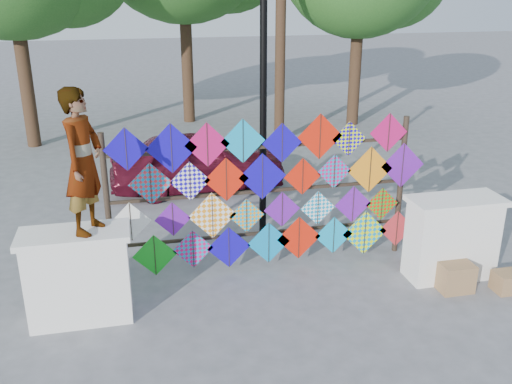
% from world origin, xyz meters
% --- Properties ---
extents(ground, '(80.00, 80.00, 0.00)m').
position_xyz_m(ground, '(0.00, 0.00, 0.00)').
color(ground, gray).
rests_on(ground, ground).
extents(parapet_left, '(1.40, 0.65, 1.28)m').
position_xyz_m(parapet_left, '(-2.70, -0.20, 0.65)').
color(parapet_left, white).
rests_on(parapet_left, ground).
extents(parapet_right, '(1.40, 0.65, 1.28)m').
position_xyz_m(parapet_right, '(2.70, -0.20, 0.65)').
color(parapet_right, white).
rests_on(parapet_right, ground).
extents(kite_rack, '(4.96, 0.24, 2.43)m').
position_xyz_m(kite_rack, '(0.09, 0.73, 1.23)').
color(kite_rack, '#2D2219').
rests_on(kite_rack, ground).
extents(vendor_woman, '(0.68, 0.79, 1.83)m').
position_xyz_m(vendor_woman, '(-2.48, -0.20, 2.20)').
color(vendor_woman, '#99999E').
rests_on(vendor_woman, parapet_left).
extents(sedan, '(3.77, 1.60, 1.27)m').
position_xyz_m(sedan, '(-0.52, 4.57, 0.64)').
color(sedan, '#550E1F').
rests_on(sedan, ground).
extents(lamppost, '(0.28, 0.28, 4.46)m').
position_xyz_m(lamppost, '(0.30, 2.00, 2.69)').
color(lamppost, black).
rests_on(lamppost, ground).
extents(cardboard_box_near, '(0.48, 0.43, 0.43)m').
position_xyz_m(cardboard_box_near, '(2.57, -0.58, 0.21)').
color(cardboard_box_near, '#9B6D4B').
rests_on(cardboard_box_near, ground).
extents(cardboard_box_far, '(0.35, 0.32, 0.30)m').
position_xyz_m(cardboard_box_far, '(3.29, -0.80, 0.15)').
color(cardboard_box_far, '#9B6D4B').
rests_on(cardboard_box_far, ground).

